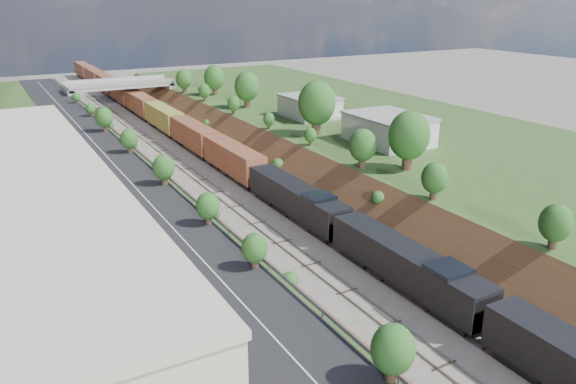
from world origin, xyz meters
name	(u,v)px	position (x,y,z in m)	size (l,w,h in m)	color
platform_right	(401,140)	(33.00, 60.00, 2.50)	(44.00, 180.00, 5.00)	#335021
embankment_left	(151,196)	(-11.00, 60.00, 0.00)	(7.07, 180.00, 7.07)	brown
embankment_right	(290,172)	(11.00, 60.00, 0.00)	(7.07, 180.00, 7.07)	brown
rail_left_track	(208,185)	(-2.60, 60.00, 0.09)	(1.58, 180.00, 0.18)	gray
rail_right_track	(241,180)	(2.60, 60.00, 0.09)	(1.58, 180.00, 0.18)	gray
road	(114,165)	(-15.50, 60.00, 5.05)	(8.00, 180.00, 0.10)	black
guardrail	(145,158)	(-11.40, 59.80, 5.55)	(0.10, 171.00, 0.70)	#99999E
commercial_building	(23,211)	(-28.00, 38.00, 8.51)	(14.30, 62.30, 7.00)	maroon
overpass	(120,90)	(0.00, 122.00, 4.92)	(24.50, 8.30, 7.40)	gray
white_building_near	(388,130)	(23.50, 52.00, 7.00)	(9.00, 12.00, 4.00)	silver
white_building_far	(310,107)	(23.00, 74.00, 6.80)	(8.00, 10.00, 3.60)	silver
tree_right_large	(409,136)	(17.00, 40.00, 9.38)	(5.25, 5.25, 7.61)	#473323
tree_left_crest	(286,267)	(-11.80, 20.00, 7.04)	(2.45, 2.45, 3.55)	#473323
freight_train	(166,119)	(2.60, 95.81, 2.76)	(3.26, 200.28, 4.82)	black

